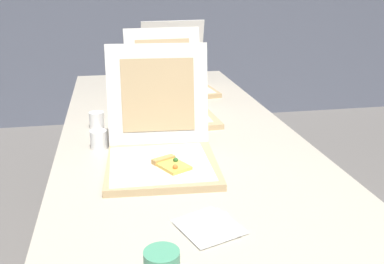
% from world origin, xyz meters
% --- Properties ---
extents(table, '(0.91, 2.32, 0.73)m').
position_xyz_m(table, '(0.00, 0.64, 0.68)').
color(table, '#BCB29E').
rests_on(table, ground).
extents(pizza_box_front, '(0.37, 0.43, 0.36)m').
position_xyz_m(pizza_box_front, '(-0.10, 0.34, 0.78)').
color(pizza_box_front, tan).
rests_on(pizza_box_front, table).
extents(pizza_box_middle, '(0.37, 0.44, 0.36)m').
position_xyz_m(pizza_box_middle, '(0.00, 0.85, 0.78)').
color(pizza_box_middle, tan).
rests_on(pizza_box_middle, table).
extents(pizza_box_back, '(0.39, 0.39, 0.36)m').
position_xyz_m(pizza_box_back, '(0.10, 1.30, 0.78)').
color(pizza_box_back, tan).
rests_on(pizza_box_back, table).
extents(cup_white_mid, '(0.06, 0.06, 0.07)m').
position_xyz_m(cup_white_mid, '(-0.32, 0.75, 0.76)').
color(cup_white_mid, white).
rests_on(cup_white_mid, table).
extents(cup_white_near_center, '(0.06, 0.06, 0.07)m').
position_xyz_m(cup_white_near_center, '(-0.31, 0.52, 0.76)').
color(cup_white_near_center, white).
rests_on(cup_white_near_center, table).
extents(cup_white_far, '(0.06, 0.06, 0.07)m').
position_xyz_m(cup_white_far, '(-0.23, 0.97, 0.76)').
color(cup_white_far, white).
rests_on(cup_white_far, table).
extents(napkin_pile, '(0.17, 0.19, 0.01)m').
position_xyz_m(napkin_pile, '(-0.04, -0.06, 0.73)').
color(napkin_pile, white).
rests_on(napkin_pile, table).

